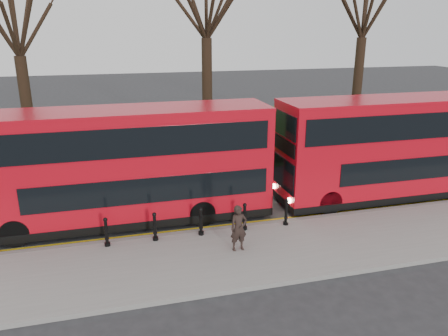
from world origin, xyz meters
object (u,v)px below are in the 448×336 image
object	(u,v)px
bollard_row	(201,222)
bus_rear	(401,148)
bus_lead	(125,167)
pedestrian	(239,228)

from	to	relation	value
bollard_row	bus_rear	xyz separation A→B (m)	(9.48, 1.91, 1.60)
bollard_row	bus_lead	world-z (taller)	bus_lead
bus_lead	pedestrian	size ratio (longest dim) A/B	7.05
bus_rear	pedestrian	world-z (taller)	bus_rear
bus_lead	pedestrian	world-z (taller)	bus_lead
bollard_row	bus_rear	bearing A→B (deg)	11.38
bollard_row	bus_lead	bearing A→B (deg)	137.75
bollard_row	bus_lead	distance (m)	3.68
pedestrian	bus_lead	bearing A→B (deg)	128.21
bus_lead	pedestrian	bearing A→B (deg)	-46.64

